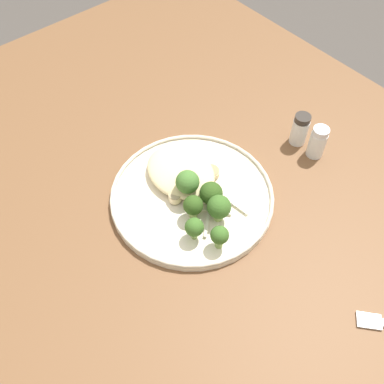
{
  "coord_description": "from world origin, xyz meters",
  "views": [
    {
      "loc": [
        -0.31,
        0.32,
        1.38
      ],
      "look_at": [
        0.05,
        0.02,
        0.76
      ],
      "focal_mm": 41.67,
      "sensor_mm": 36.0,
      "label": 1
    }
  ],
  "objects_px": {
    "seared_scallop_center_golden": "(211,172)",
    "broccoli_floret_rear_charred": "(220,236)",
    "seared_scallop_front_small": "(180,174)",
    "pepper_shaker": "(300,129)",
    "broccoli_floret_small_sprig": "(211,194)",
    "dinner_plate": "(192,196)",
    "broccoli_floret_center_pile": "(194,228)",
    "broccoli_floret_left_leaning": "(188,183)",
    "broccoli_floret_near_rim": "(193,206)",
    "seared_scallop_tilted_round": "(175,197)",
    "broccoli_floret_tall_stalk": "(219,207)",
    "salt_shaker": "(318,142)",
    "seared_scallop_half_hidden": "(169,156)"
  },
  "relations": [
    {
      "from": "seared_scallop_tilted_round",
      "to": "broccoli_floret_rear_charred",
      "type": "bearing_deg",
      "value": 178.64
    },
    {
      "from": "broccoli_floret_tall_stalk",
      "to": "pepper_shaker",
      "type": "height_order",
      "value": "pepper_shaker"
    },
    {
      "from": "seared_scallop_tilted_round",
      "to": "broccoli_floret_near_rim",
      "type": "relative_size",
      "value": 0.47
    },
    {
      "from": "seared_scallop_tilted_round",
      "to": "salt_shaker",
      "type": "xyz_separation_m",
      "value": [
        -0.08,
        -0.28,
        0.01
      ]
    },
    {
      "from": "dinner_plate",
      "to": "broccoli_floret_center_pile",
      "type": "bearing_deg",
      "value": 142.27
    },
    {
      "from": "dinner_plate",
      "to": "seared_scallop_front_small",
      "type": "height_order",
      "value": "seared_scallop_front_small"
    },
    {
      "from": "seared_scallop_center_golden",
      "to": "broccoli_floret_tall_stalk",
      "type": "bearing_deg",
      "value": 145.78
    },
    {
      "from": "seared_scallop_half_hidden",
      "to": "seared_scallop_front_small",
      "type": "distance_m",
      "value": 0.05
    },
    {
      "from": "dinner_plate",
      "to": "salt_shaker",
      "type": "height_order",
      "value": "salt_shaker"
    },
    {
      "from": "broccoli_floret_small_sprig",
      "to": "pepper_shaker",
      "type": "relative_size",
      "value": 0.78
    },
    {
      "from": "dinner_plate",
      "to": "seared_scallop_center_golden",
      "type": "distance_m",
      "value": 0.06
    },
    {
      "from": "seared_scallop_front_small",
      "to": "pepper_shaker",
      "type": "bearing_deg",
      "value": -106.21
    },
    {
      "from": "salt_shaker",
      "to": "broccoli_floret_near_rim",
      "type": "bearing_deg",
      "value": 82.83
    },
    {
      "from": "seared_scallop_tilted_round",
      "to": "salt_shaker",
      "type": "bearing_deg",
      "value": -105.97
    },
    {
      "from": "broccoli_floret_near_rim",
      "to": "broccoli_floret_rear_charred",
      "type": "bearing_deg",
      "value": 175.6
    },
    {
      "from": "broccoli_floret_left_leaning",
      "to": "pepper_shaker",
      "type": "relative_size",
      "value": 0.95
    },
    {
      "from": "seared_scallop_center_golden",
      "to": "broccoli_floret_rear_charred",
      "type": "height_order",
      "value": "broccoli_floret_rear_charred"
    },
    {
      "from": "seared_scallop_center_golden",
      "to": "broccoli_floret_left_leaning",
      "type": "distance_m",
      "value": 0.07
    },
    {
      "from": "seared_scallop_tilted_round",
      "to": "broccoli_floret_rear_charred",
      "type": "distance_m",
      "value": 0.12
    },
    {
      "from": "broccoli_floret_center_pile",
      "to": "broccoli_floret_near_rim",
      "type": "bearing_deg",
      "value": -37.81
    },
    {
      "from": "seared_scallop_tilted_round",
      "to": "seared_scallop_center_golden",
      "type": "distance_m",
      "value": 0.09
    },
    {
      "from": "seared_scallop_tilted_round",
      "to": "seared_scallop_half_hidden",
      "type": "xyz_separation_m",
      "value": [
        0.08,
        -0.05,
        -0.0
      ]
    },
    {
      "from": "broccoli_floret_left_leaning",
      "to": "pepper_shaker",
      "type": "height_order",
      "value": "broccoli_floret_left_leaning"
    },
    {
      "from": "broccoli_floret_left_leaning",
      "to": "broccoli_floret_rear_charred",
      "type": "distance_m",
      "value": 0.11
    },
    {
      "from": "seared_scallop_center_golden",
      "to": "broccoli_floret_near_rim",
      "type": "distance_m",
      "value": 0.1
    },
    {
      "from": "broccoli_floret_small_sprig",
      "to": "broccoli_floret_center_pile",
      "type": "height_order",
      "value": "broccoli_floret_small_sprig"
    },
    {
      "from": "seared_scallop_center_golden",
      "to": "pepper_shaker",
      "type": "relative_size",
      "value": 0.46
    },
    {
      "from": "broccoli_floret_small_sprig",
      "to": "pepper_shaker",
      "type": "height_order",
      "value": "pepper_shaker"
    },
    {
      "from": "broccoli_floret_near_rim",
      "to": "broccoli_floret_left_leaning",
      "type": "height_order",
      "value": "broccoli_floret_left_leaning"
    },
    {
      "from": "seared_scallop_center_golden",
      "to": "broccoli_floret_small_sprig",
      "type": "distance_m",
      "value": 0.07
    },
    {
      "from": "seared_scallop_front_small",
      "to": "pepper_shaker",
      "type": "relative_size",
      "value": 0.36
    },
    {
      "from": "seared_scallop_center_golden",
      "to": "broccoli_floret_left_leaning",
      "type": "height_order",
      "value": "broccoli_floret_left_leaning"
    },
    {
      "from": "seared_scallop_tilted_round",
      "to": "broccoli_floret_small_sprig",
      "type": "distance_m",
      "value": 0.07
    },
    {
      "from": "seared_scallop_center_golden",
      "to": "broccoli_floret_left_leaning",
      "type": "xyz_separation_m",
      "value": [
        -0.01,
        0.06,
        0.03
      ]
    },
    {
      "from": "broccoli_floret_small_sprig",
      "to": "broccoli_floret_near_rim",
      "type": "xyz_separation_m",
      "value": [
        0.0,
        0.04,
        -0.0
      ]
    },
    {
      "from": "broccoli_floret_small_sprig",
      "to": "broccoli_floret_center_pile",
      "type": "relative_size",
      "value": 1.13
    },
    {
      "from": "dinner_plate",
      "to": "broccoli_floret_near_rim",
      "type": "relative_size",
      "value": 5.8
    },
    {
      "from": "seared_scallop_center_golden",
      "to": "salt_shaker",
      "type": "xyz_separation_m",
      "value": [
        -0.08,
        -0.19,
        0.01
      ]
    },
    {
      "from": "broccoli_floret_small_sprig",
      "to": "salt_shaker",
      "type": "xyz_separation_m",
      "value": [
        -0.03,
        -0.24,
        -0.01
      ]
    },
    {
      "from": "dinner_plate",
      "to": "seared_scallop_half_hidden",
      "type": "xyz_separation_m",
      "value": [
        0.09,
        -0.02,
        0.01
      ]
    },
    {
      "from": "broccoli_floret_rear_charred",
      "to": "seared_scallop_tilted_round",
      "type": "bearing_deg",
      "value": -1.36
    },
    {
      "from": "salt_shaker",
      "to": "seared_scallop_half_hidden",
      "type": "bearing_deg",
      "value": 54.69
    },
    {
      "from": "seared_scallop_half_hidden",
      "to": "pepper_shaker",
      "type": "height_order",
      "value": "pepper_shaker"
    },
    {
      "from": "dinner_plate",
      "to": "broccoli_floret_rear_charred",
      "type": "bearing_deg",
      "value": 162.91
    },
    {
      "from": "salt_shaker",
      "to": "broccoli_floret_small_sprig",
      "type": "bearing_deg",
      "value": 81.74
    },
    {
      "from": "seared_scallop_center_golden",
      "to": "broccoli_floret_left_leaning",
      "type": "bearing_deg",
      "value": 99.0
    },
    {
      "from": "dinner_plate",
      "to": "broccoli_floret_near_rim",
      "type": "distance_m",
      "value": 0.06
    },
    {
      "from": "seared_scallop_front_small",
      "to": "broccoli_floret_left_leaning",
      "type": "height_order",
      "value": "broccoli_floret_left_leaning"
    },
    {
      "from": "seared_scallop_tilted_round",
      "to": "broccoli_floret_near_rim",
      "type": "height_order",
      "value": "broccoli_floret_near_rim"
    },
    {
      "from": "seared_scallop_center_golden",
      "to": "broccoli_floret_near_rim",
      "type": "relative_size",
      "value": 0.62
    }
  ]
}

